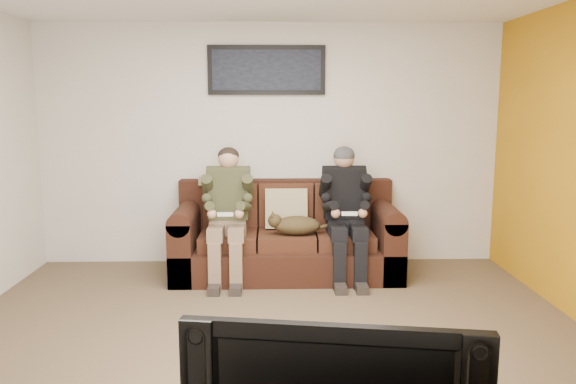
{
  "coord_description": "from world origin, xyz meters",
  "views": [
    {
      "loc": [
        0.03,
        -3.87,
        1.77
      ],
      "look_at": [
        0.16,
        1.2,
        0.95
      ],
      "focal_mm": 35.0,
      "sensor_mm": 36.0,
      "label": 1
    }
  ],
  "objects_px": {
    "sofa": "(286,239)",
    "person_left": "(228,206)",
    "cat": "(295,225)",
    "framed_poster": "(267,70)",
    "person_right": "(345,205)"
  },
  "relations": [
    {
      "from": "sofa",
      "to": "person_left",
      "type": "xyz_separation_m",
      "value": [
        -0.59,
        -0.19,
        0.39
      ]
    },
    {
      "from": "sofa",
      "to": "cat",
      "type": "bearing_deg",
      "value": -72.72
    },
    {
      "from": "framed_poster",
      "to": "cat",
      "type": "bearing_deg",
      "value": -66.42
    },
    {
      "from": "sofa",
      "to": "person_right",
      "type": "distance_m",
      "value": 0.73
    },
    {
      "from": "sofa",
      "to": "person_left",
      "type": "height_order",
      "value": "person_left"
    },
    {
      "from": "cat",
      "to": "framed_poster",
      "type": "distance_m",
      "value": 1.69
    },
    {
      "from": "person_right",
      "to": "framed_poster",
      "type": "height_order",
      "value": "framed_poster"
    },
    {
      "from": "person_right",
      "to": "person_left",
      "type": "bearing_deg",
      "value": -179.98
    },
    {
      "from": "sofa",
      "to": "person_left",
      "type": "relative_size",
      "value": 1.74
    },
    {
      "from": "person_left",
      "to": "person_right",
      "type": "height_order",
      "value": "person_right"
    },
    {
      "from": "sofa",
      "to": "cat",
      "type": "distance_m",
      "value": 0.34
    },
    {
      "from": "cat",
      "to": "framed_poster",
      "type": "xyz_separation_m",
      "value": [
        -0.28,
        0.64,
        1.54
      ]
    },
    {
      "from": "cat",
      "to": "sofa",
      "type": "bearing_deg",
      "value": 107.28
    },
    {
      "from": "sofa",
      "to": "framed_poster",
      "type": "distance_m",
      "value": 1.8
    },
    {
      "from": "person_left",
      "to": "framed_poster",
      "type": "xyz_separation_m",
      "value": [
        0.39,
        0.58,
        1.36
      ]
    }
  ]
}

